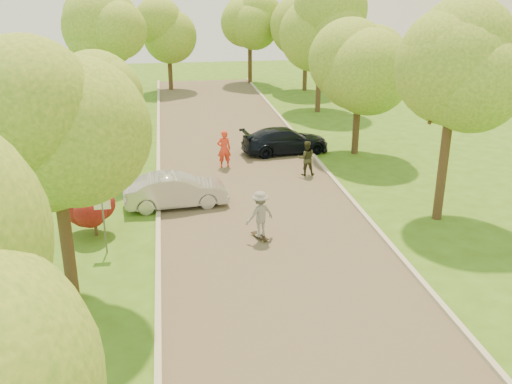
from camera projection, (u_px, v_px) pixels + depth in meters
ground at (297, 299)px, 16.86m from camera, size 100.00×100.00×0.00m
road at (255, 200)px, 24.24m from camera, size 8.00×60.00×0.01m
curb_left at (158, 205)px, 23.62m from camera, size 0.18×60.00×0.12m
curb_right at (346, 194)px, 24.82m from camera, size 0.18×60.00×0.12m
street_sign at (103, 211)px, 19.14m from camera, size 0.55×0.06×2.17m
red_shrub at (94, 208)px, 20.61m from camera, size 1.70×1.70×1.95m
tree_l_mida at (60, 129)px, 15.01m from camera, size 4.71×4.60×7.39m
tree_l_midb at (89, 81)px, 25.30m from camera, size 4.30×4.20×6.62m
tree_l_far at (114, 38)px, 34.27m from camera, size 4.92×4.80×7.79m
tree_r_mida at (460, 77)px, 20.54m from camera, size 5.13×5.00×7.95m
tree_r_midb at (364, 61)px, 29.02m from camera, size 4.51×4.40×7.01m
tree_r_far at (324, 26)px, 38.00m from camera, size 5.33×5.20×8.34m
tree_bg_a at (88, 29)px, 41.36m from camera, size 5.12×5.00×7.72m
tree_bg_b at (309, 21)px, 45.63m from camera, size 5.12×5.00×7.95m
tree_bg_c at (171, 28)px, 46.04m from camera, size 4.92×4.80×7.33m
tree_bg_d at (252, 21)px, 48.82m from camera, size 5.12×5.00×7.72m
silver_sedan at (176, 190)px, 23.41m from camera, size 4.35×1.87×1.39m
dark_sedan at (285, 140)px, 30.56m from camera, size 4.90×2.47×1.37m
longboard at (260, 236)px, 20.72m from camera, size 0.58×0.90×0.10m
skateboarder at (260, 214)px, 20.41m from camera, size 1.27×1.03×1.72m
person_striped at (224, 149)px, 28.13m from camera, size 0.73×0.52×1.89m
person_olive at (306, 158)px, 27.05m from camera, size 0.87×0.70×1.69m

